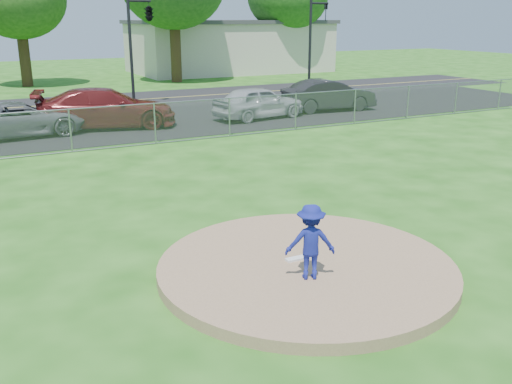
% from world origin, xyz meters
% --- Properties ---
extents(ground, '(120.00, 120.00, 0.00)m').
position_xyz_m(ground, '(0.00, 10.00, 0.00)').
color(ground, '#1D5813').
rests_on(ground, ground).
extents(pitchers_mound, '(5.40, 5.40, 0.20)m').
position_xyz_m(pitchers_mound, '(0.00, 0.00, 0.10)').
color(pitchers_mound, '#947051').
rests_on(pitchers_mound, ground).
extents(pitching_rubber, '(0.60, 0.15, 0.04)m').
position_xyz_m(pitching_rubber, '(0.00, 0.20, 0.22)').
color(pitching_rubber, white).
rests_on(pitching_rubber, pitchers_mound).
extents(chain_link_fence, '(40.00, 0.06, 1.50)m').
position_xyz_m(chain_link_fence, '(0.00, 12.00, 0.75)').
color(chain_link_fence, gray).
rests_on(chain_link_fence, ground).
extents(parking_lot, '(50.00, 8.00, 0.01)m').
position_xyz_m(parking_lot, '(0.00, 16.50, 0.01)').
color(parking_lot, black).
rests_on(parking_lot, ground).
extents(street, '(60.00, 7.00, 0.01)m').
position_xyz_m(street, '(0.00, 24.00, 0.00)').
color(street, black).
rests_on(street, ground).
extents(commercial_building, '(16.40, 9.40, 4.30)m').
position_xyz_m(commercial_building, '(16.00, 38.00, 2.16)').
color(commercial_building, beige).
rests_on(commercial_building, ground).
extents(traffic_signal_center, '(1.42, 2.48, 5.60)m').
position_xyz_m(traffic_signal_center, '(3.97, 22.00, 4.61)').
color(traffic_signal_center, black).
rests_on(traffic_signal_center, ground).
extents(traffic_signal_right, '(1.28, 0.20, 5.60)m').
position_xyz_m(traffic_signal_right, '(14.24, 22.00, 3.36)').
color(traffic_signal_right, black).
rests_on(traffic_signal_right, ground).
extents(pitcher, '(0.97, 0.79, 1.31)m').
position_xyz_m(pitcher, '(-0.28, -0.55, 0.86)').
color(pitcher, navy).
rests_on(pitcher, pitchers_mound).
extents(parked_car_gray, '(5.09, 2.74, 1.36)m').
position_xyz_m(parked_car_gray, '(-3.25, 15.75, 0.69)').
color(parked_car_gray, slate).
rests_on(parked_car_gray, parking_lot).
extents(parked_car_darkred, '(6.11, 3.55, 1.66)m').
position_xyz_m(parked_car_darkred, '(0.18, 16.06, 0.84)').
color(parked_car_darkred, maroon).
rests_on(parked_car_darkred, parking_lot).
extents(parked_car_pearl, '(4.57, 2.37, 1.49)m').
position_xyz_m(parked_car_pearl, '(6.96, 15.20, 0.75)').
color(parked_car_pearl, '#B5B7BA').
rests_on(parked_car_pearl, parking_lot).
extents(parked_car_charcoal, '(4.80, 2.07, 1.54)m').
position_xyz_m(parked_car_charcoal, '(11.15, 15.67, 0.78)').
color(parked_car_charcoal, black).
rests_on(parked_car_charcoal, parking_lot).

